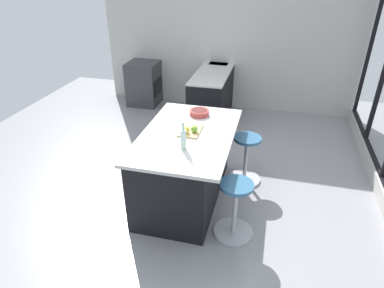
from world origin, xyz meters
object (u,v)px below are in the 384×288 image
(stool_by_window, at_px, (246,161))
(cutting_board, at_px, (190,131))
(stool_middle, at_px, (235,211))
(fruit_bowl, at_px, (199,112))
(kitchen_island, at_px, (184,165))
(apple_green, at_px, (194,129))
(apple_yellow, at_px, (186,130))
(oven_range, at_px, (144,83))
(water_bottle, at_px, (183,139))

(stool_by_window, relative_size, cutting_board, 1.86)
(stool_middle, bearing_deg, stool_by_window, 180.00)
(fruit_bowl, bearing_deg, cutting_board, 0.82)
(kitchen_island, height_order, stool_by_window, kitchen_island)
(cutting_board, height_order, fruit_bowl, fruit_bowl)
(stool_by_window, height_order, cutting_board, cutting_board)
(cutting_board, distance_m, apple_green, 0.09)
(kitchen_island, relative_size, stool_middle, 2.52)
(stool_by_window, height_order, apple_yellow, apple_yellow)
(stool_by_window, xyz_separation_m, cutting_board, (0.47, -0.64, 0.60))
(stool_middle, height_order, apple_yellow, apple_yellow)
(oven_range, bearing_deg, apple_yellow, 30.31)
(apple_yellow, distance_m, fruit_bowl, 0.58)
(kitchen_island, bearing_deg, apple_green, 95.73)
(oven_range, xyz_separation_m, cutting_board, (2.78, 1.71, 0.48))
(stool_middle, bearing_deg, apple_yellow, -126.30)
(apple_yellow, xyz_separation_m, fruit_bowl, (-0.57, 0.02, -0.02))
(oven_range, xyz_separation_m, water_bottle, (3.20, 1.74, 0.59))
(apple_green, height_order, water_bottle, water_bottle)
(kitchen_island, relative_size, stool_by_window, 2.52)
(stool_middle, distance_m, water_bottle, 0.96)
(kitchen_island, distance_m, water_bottle, 0.68)
(stool_by_window, distance_m, stool_middle, 1.06)
(kitchen_island, distance_m, apple_green, 0.52)
(oven_range, relative_size, water_bottle, 2.80)
(kitchen_island, distance_m, stool_by_window, 0.90)
(apple_yellow, bearing_deg, oven_range, -149.69)
(water_bottle, bearing_deg, stool_by_window, 145.40)
(stool_by_window, relative_size, fruit_bowl, 2.64)
(oven_range, xyz_separation_m, stool_by_window, (2.31, 2.35, -0.12))
(stool_by_window, height_order, water_bottle, water_bottle)
(water_bottle, xyz_separation_m, fruit_bowl, (-0.90, -0.04, -0.08))
(cutting_board, height_order, apple_yellow, apple_yellow)
(apple_green, bearing_deg, oven_range, -147.98)
(apple_green, xyz_separation_m, water_bottle, (0.37, -0.03, 0.06))
(stool_middle, distance_m, fruit_bowl, 1.40)
(oven_range, relative_size, apple_green, 10.93)
(stool_middle, bearing_deg, fruit_bowl, -148.67)
(kitchen_island, distance_m, fruit_bowl, 0.73)
(cutting_board, bearing_deg, water_bottle, 4.05)
(stool_middle, distance_m, cutting_board, 1.06)
(oven_range, height_order, kitchen_island, kitchen_island)
(stool_middle, xyz_separation_m, apple_yellow, (-0.50, -0.67, 0.65))
(kitchen_island, height_order, apple_yellow, apple_yellow)
(stool_by_window, xyz_separation_m, stool_middle, (1.06, 0.00, 0.00))
(stool_middle, relative_size, fruit_bowl, 2.64)
(oven_range, bearing_deg, stool_middle, 34.95)
(stool_middle, height_order, cutting_board, cutting_board)
(oven_range, height_order, apple_yellow, apple_yellow)
(cutting_board, height_order, water_bottle, water_bottle)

